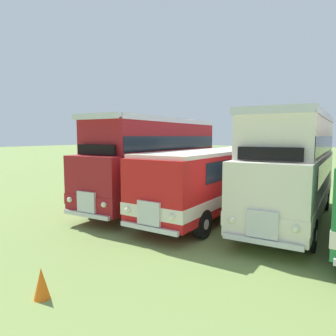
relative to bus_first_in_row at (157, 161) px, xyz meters
name	(u,v)px	position (x,y,z in m)	size (l,w,h in m)	color
ground_plane	(289,222)	(6.61, 0.18, -2.36)	(200.00, 200.00, 0.00)	#7A934C
bus_first_in_row	(157,161)	(0.00, 0.00, 0.00)	(2.81, 10.07, 4.52)	maroon
bus_second_in_row	(219,175)	(3.31, 0.42, -0.60)	(2.77, 11.35, 2.99)	red
bus_third_in_row	(293,166)	(6.61, 0.50, 0.00)	(2.77, 10.05, 4.52)	silver
cone_near_end	(41,283)	(3.11, -9.26, -2.00)	(0.36, 0.36, 0.71)	orange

